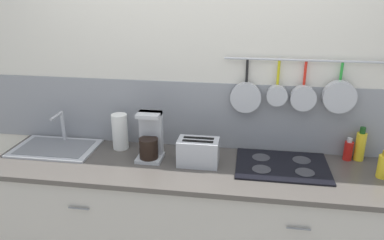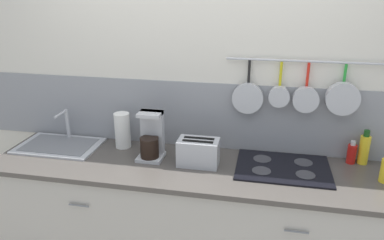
{
  "view_description": "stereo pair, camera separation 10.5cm",
  "coord_description": "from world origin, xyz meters",
  "px_view_note": "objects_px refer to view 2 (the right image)",
  "views": [
    {
      "loc": [
        0.35,
        -2.23,
        2.06
      ],
      "look_at": [
        -0.0,
        0.0,
        1.24
      ],
      "focal_mm": 35.0,
      "sensor_mm": 36.0,
      "label": 1
    },
    {
      "loc": [
        0.45,
        -2.21,
        2.06
      ],
      "look_at": [
        -0.0,
        0.0,
        1.24
      ],
      "focal_mm": 35.0,
      "sensor_mm": 36.0,
      "label": 2
    }
  ],
  "objects_px": {
    "coffee_maker": "(151,139)",
    "toaster": "(198,152)",
    "bottle_olive_oil": "(352,153)",
    "bottle_dish_soap": "(364,149)",
    "paper_towel_roll": "(122,130)"
  },
  "relations": [
    {
      "from": "coffee_maker",
      "to": "toaster",
      "type": "distance_m",
      "value": 0.35
    },
    {
      "from": "bottle_olive_oil",
      "to": "bottle_dish_soap",
      "type": "height_order",
      "value": "bottle_dish_soap"
    },
    {
      "from": "coffee_maker",
      "to": "bottle_dish_soap",
      "type": "height_order",
      "value": "coffee_maker"
    },
    {
      "from": "paper_towel_roll",
      "to": "bottle_olive_oil",
      "type": "bearing_deg",
      "value": 1.97
    },
    {
      "from": "paper_towel_roll",
      "to": "bottle_dish_soap",
      "type": "xyz_separation_m",
      "value": [
        1.7,
        0.07,
        -0.03
      ]
    },
    {
      "from": "coffee_maker",
      "to": "bottle_olive_oil",
      "type": "relative_size",
      "value": 2.09
    },
    {
      "from": "paper_towel_roll",
      "to": "bottle_olive_oil",
      "type": "distance_m",
      "value": 1.63
    },
    {
      "from": "bottle_dish_soap",
      "to": "paper_towel_roll",
      "type": "bearing_deg",
      "value": -177.75
    },
    {
      "from": "bottle_dish_soap",
      "to": "coffee_maker",
      "type": "bearing_deg",
      "value": -172.12
    },
    {
      "from": "toaster",
      "to": "bottle_dish_soap",
      "type": "xyz_separation_m",
      "value": [
        1.09,
        0.24,
        0.02
      ]
    },
    {
      "from": "coffee_maker",
      "to": "bottle_olive_oil",
      "type": "height_order",
      "value": "coffee_maker"
    },
    {
      "from": "toaster",
      "to": "bottle_dish_soap",
      "type": "distance_m",
      "value": 1.12
    },
    {
      "from": "paper_towel_roll",
      "to": "bottle_olive_oil",
      "type": "relative_size",
      "value": 1.64
    },
    {
      "from": "coffee_maker",
      "to": "bottle_olive_oil",
      "type": "bearing_deg",
      "value": 7.87
    },
    {
      "from": "toaster",
      "to": "bottle_olive_oil",
      "type": "relative_size",
      "value": 1.79
    }
  ]
}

